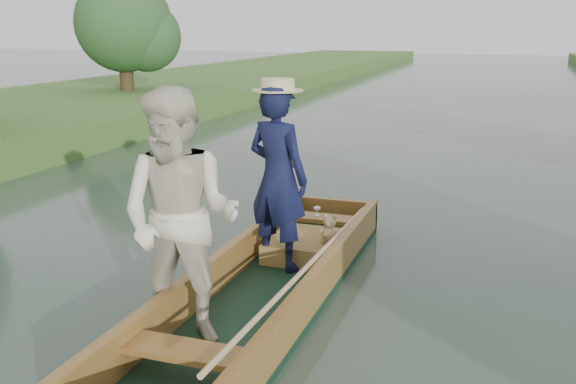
% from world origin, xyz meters
% --- Properties ---
extents(ground, '(120.00, 120.00, 0.00)m').
position_xyz_m(ground, '(0.00, 0.00, 0.00)').
color(ground, '#283D30').
rests_on(ground, ground).
extents(trees_far, '(22.78, 12.56, 4.48)m').
position_xyz_m(trees_far, '(0.95, 8.24, 2.58)').
color(trees_far, '#47331E').
rests_on(trees_far, ground).
extents(punt, '(1.41, 5.00, 2.14)m').
position_xyz_m(punt, '(-0.18, -0.30, 0.81)').
color(punt, black).
rests_on(punt, ground).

